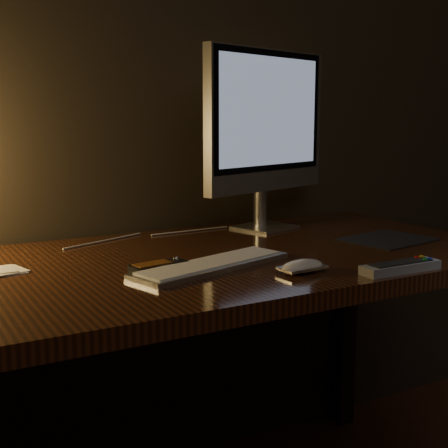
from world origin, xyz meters
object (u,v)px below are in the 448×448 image
keyboard (212,265)px  media_remote (159,266)px  mouse (302,268)px  desk (180,303)px  tv_remote (401,267)px  monitor (267,124)px

keyboard → media_remote: media_remote is taller
mouse → media_remote: size_ratio=0.77×
desk → mouse: size_ratio=15.40×
desk → mouse: 0.37m
keyboard → tv_remote: bearing=-50.1°
keyboard → media_remote: (-0.11, 0.04, 0.00)m
mouse → desk: bearing=110.3°
keyboard → tv_remote: 0.41m
monitor → media_remote: 0.65m
desk → keyboard: 0.22m
desk → keyboard: size_ratio=4.05×
monitor → desk: bearing=-172.3°
desk → monitor: (0.37, 0.17, 0.44)m
media_remote → tv_remote: bearing=-39.8°
desk → monitor: monitor is taller
monitor → tv_remote: bearing=-111.0°
desk → media_remote: (-0.12, -0.14, 0.14)m
desk → media_remote: 0.23m
desk → monitor: bearing=25.5°
desk → monitor: 0.59m
desk → tv_remote: 0.54m
monitor → media_remote: size_ratio=3.85×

